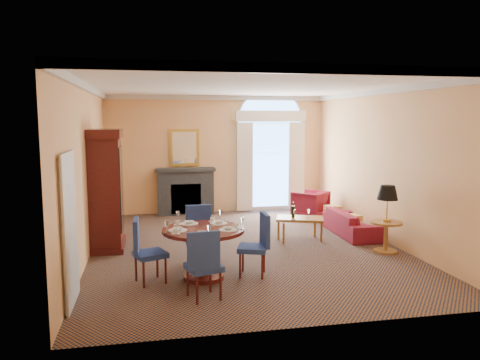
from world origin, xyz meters
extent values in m
plane|color=#12213A|center=(0.00, 0.00, 0.00)|extent=(7.50, 7.50, 0.00)
cube|color=#FBBC77|center=(0.00, 3.75, 1.60)|extent=(6.00, 0.04, 3.20)
cube|color=#FBBC77|center=(-3.00, 0.00, 1.60)|extent=(0.04, 7.50, 3.20)
cube|color=#FBBC77|center=(3.00, 0.00, 1.60)|extent=(0.04, 7.50, 3.20)
cube|color=white|center=(0.00, 0.00, 3.20)|extent=(6.00, 7.50, 0.04)
cube|color=silver|center=(0.00, 0.00, 3.14)|extent=(6.00, 7.50, 0.12)
cube|color=silver|center=(-2.96, -2.40, 1.03)|extent=(0.08, 0.90, 2.06)
cube|color=#33383C|center=(-0.90, 3.55, 0.60)|extent=(1.50, 0.40, 1.20)
cube|color=#33383C|center=(-0.90, 3.52, 1.24)|extent=(1.60, 0.46, 0.08)
cube|color=gold|center=(-0.90, 3.72, 1.80)|extent=(0.80, 0.04, 1.00)
cube|color=white|center=(-0.90, 3.70, 1.80)|extent=(0.64, 0.02, 0.84)
cube|color=silver|center=(1.50, 3.73, 1.25)|extent=(1.90, 0.04, 2.50)
cube|color=#96C3FB|center=(1.50, 3.72, 1.25)|extent=(1.70, 0.02, 2.30)
cylinder|color=silver|center=(1.50, 3.73, 2.50)|extent=(1.90, 0.04, 1.90)
cube|color=white|center=(0.75, 3.61, 1.25)|extent=(0.45, 0.06, 2.45)
cube|color=white|center=(2.25, 3.61, 1.25)|extent=(0.45, 0.06, 2.45)
cube|color=white|center=(1.50, 3.61, 2.65)|extent=(2.00, 0.08, 0.30)
cube|color=#3D100D|center=(-2.72, 0.49, 1.10)|extent=(0.60, 1.10, 2.19)
cube|color=#3D100D|center=(-2.72, 0.49, 2.28)|extent=(0.68, 1.21, 0.18)
cube|color=#3D100D|center=(-2.72, 0.49, 0.05)|extent=(0.68, 1.21, 0.11)
cylinder|color=#3D100D|center=(-1.04, -1.72, 0.80)|extent=(1.32, 1.32, 0.05)
cylinder|color=#3D100D|center=(-1.04, -1.72, 0.39)|extent=(0.18, 0.18, 0.77)
cylinder|color=#3D100D|center=(-1.04, -1.72, 0.03)|extent=(0.66, 0.66, 0.07)
cylinder|color=white|center=(-0.74, -1.43, 0.83)|extent=(0.30, 0.30, 0.01)
imported|color=white|center=(-0.74, -1.43, 0.86)|extent=(0.15, 0.15, 0.04)
imported|color=white|center=(-0.82, -1.25, 0.87)|extent=(0.09, 0.09, 0.07)
cylinder|color=white|center=(-1.23, -1.35, 0.83)|extent=(0.30, 0.30, 0.01)
imported|color=white|center=(-1.23, -1.35, 0.86)|extent=(0.15, 0.15, 0.04)
imported|color=white|center=(-1.42, -1.37, 0.87)|extent=(0.09, 0.09, 0.07)
cylinder|color=white|center=(-1.45, -1.79, 0.83)|extent=(0.30, 0.30, 0.01)
imported|color=white|center=(-1.45, -1.79, 0.86)|extent=(0.15, 0.15, 0.04)
imported|color=white|center=(-1.49, -1.98, 0.87)|extent=(0.09, 0.09, 0.07)
cylinder|color=white|center=(-1.10, -2.13, 0.83)|extent=(0.30, 0.30, 0.01)
imported|color=white|center=(-1.10, -2.13, 0.86)|extent=(0.15, 0.15, 0.04)
imported|color=white|center=(-0.93, -2.23, 0.87)|extent=(0.09, 0.09, 0.07)
cylinder|color=white|center=(-0.67, -1.91, 0.83)|extent=(0.30, 0.30, 0.01)
imported|color=white|center=(-0.67, -1.91, 0.86)|extent=(0.15, 0.15, 0.04)
imported|color=white|center=(-0.52, -1.78, 0.87)|extent=(0.09, 0.09, 0.07)
cube|color=navy|center=(-1.02, -0.95, 0.46)|extent=(0.52, 0.52, 0.08)
cube|color=navy|center=(-1.01, -0.74, 0.76)|extent=(0.46, 0.08, 0.55)
cylinder|color=#3D100D|center=(-0.81, -0.80, 0.21)|extent=(0.04, 0.04, 0.42)
cylinder|color=#3D100D|center=(-1.17, -0.74, 0.21)|extent=(0.04, 0.04, 0.42)
cylinder|color=#3D100D|center=(-0.87, -1.15, 0.21)|extent=(0.04, 0.04, 0.42)
cylinder|color=#3D100D|center=(-1.22, -1.10, 0.21)|extent=(0.04, 0.04, 0.42)
cube|color=navy|center=(-1.14, -2.56, 0.46)|extent=(0.57, 0.57, 0.08)
cube|color=navy|center=(-1.16, -2.77, 0.76)|extent=(0.46, 0.12, 0.55)
cylinder|color=#3D100D|center=(-1.26, -2.78, 0.21)|extent=(0.04, 0.04, 0.42)
cylinder|color=#3D100D|center=(-0.91, -2.68, 0.21)|extent=(0.04, 0.04, 0.42)
cylinder|color=#3D100D|center=(-1.36, -2.44, 0.21)|extent=(0.04, 0.04, 0.42)
cylinder|color=#3D100D|center=(-1.01, -2.34, 0.21)|extent=(0.04, 0.04, 0.42)
cube|color=navy|center=(-0.23, -1.72, 0.46)|extent=(0.58, 0.58, 0.08)
cube|color=navy|center=(-0.02, -1.72, 0.76)|extent=(0.07, 0.46, 0.55)
cylinder|color=#3D100D|center=(-0.12, -1.95, 0.21)|extent=(0.04, 0.04, 0.42)
cylinder|color=#3D100D|center=(-0.01, -1.61, 0.21)|extent=(0.04, 0.04, 0.42)
cylinder|color=#3D100D|center=(-0.46, -1.83, 0.21)|extent=(0.04, 0.04, 0.42)
cylinder|color=#3D100D|center=(-0.35, -1.49, 0.21)|extent=(0.04, 0.04, 0.42)
cube|color=navy|center=(-1.88, -1.74, 0.46)|extent=(0.59, 0.59, 0.08)
cube|color=navy|center=(-2.09, -1.75, 0.76)|extent=(0.08, 0.46, 0.55)
cylinder|color=#3D100D|center=(-2.11, -1.64, 0.21)|extent=(0.04, 0.04, 0.42)
cylinder|color=#3D100D|center=(-1.99, -1.97, 0.21)|extent=(0.04, 0.04, 0.42)
cylinder|color=#3D100D|center=(-1.77, -1.51, 0.21)|extent=(0.04, 0.04, 0.42)
cylinder|color=#3D100D|center=(-1.65, -1.85, 0.21)|extent=(0.04, 0.04, 0.42)
imported|color=maroon|center=(2.55, 0.54, 0.27)|extent=(0.75, 1.84, 0.53)
imported|color=maroon|center=(2.26, 2.44, 0.36)|extent=(1.09, 1.10, 0.72)
cube|color=#9C672E|center=(1.25, 0.28, 0.47)|extent=(1.10, 0.84, 0.05)
cylinder|color=#9C672E|center=(0.84, 0.09, 0.22)|extent=(0.05, 0.05, 0.43)
cylinder|color=#9C672E|center=(1.67, 0.09, 0.22)|extent=(0.05, 0.05, 0.43)
cylinder|color=#9C672E|center=(0.84, 0.48, 0.22)|extent=(0.05, 0.05, 0.43)
cylinder|color=#9C672E|center=(1.67, 0.48, 0.22)|extent=(0.05, 0.05, 0.43)
cylinder|color=#9C672E|center=(2.60, -0.90, 0.59)|extent=(0.61, 0.61, 0.04)
cylinder|color=#9C672E|center=(2.60, -0.90, 0.28)|extent=(0.08, 0.08, 0.57)
cylinder|color=#9C672E|center=(2.60, -0.90, 0.02)|extent=(0.44, 0.44, 0.04)
camera|label=1|loc=(-1.89, -9.00, 2.56)|focal=35.00mm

